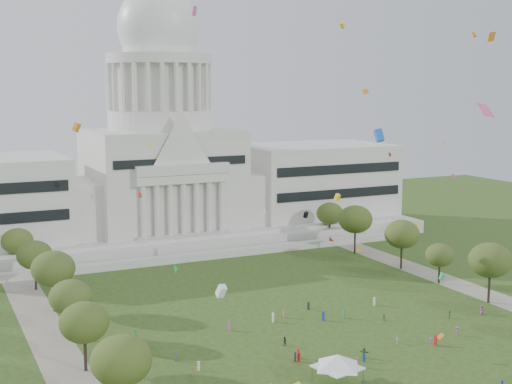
# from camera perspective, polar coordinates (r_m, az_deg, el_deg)

# --- Properties ---
(ground) EXTENTS (400.00, 400.00, 0.00)m
(ground) POSITION_cam_1_polar(r_m,az_deg,el_deg) (128.99, 8.85, -13.32)
(ground) COLOR #2F4818
(ground) RESTS_ON ground
(capitol) EXTENTS (160.00, 64.50, 91.30)m
(capitol) POSITION_cam_1_polar(r_m,az_deg,el_deg) (224.29, -7.55, 1.90)
(capitol) COLOR beige
(capitol) RESTS_ON ground
(path_left) EXTENTS (8.00, 160.00, 0.04)m
(path_left) POSITION_cam_1_polar(r_m,az_deg,el_deg) (138.57, -15.80, -11.97)
(path_left) COLOR gray
(path_left) RESTS_ON ground
(path_right) EXTENTS (8.00, 160.00, 0.04)m
(path_right) POSITION_cam_1_polar(r_m,az_deg,el_deg) (179.74, 16.22, -7.25)
(path_right) COLOR gray
(path_right) RESTS_ON ground
(row_tree_l_1) EXTENTS (8.86, 8.86, 12.59)m
(row_tree_l_1) POSITION_cam_1_polar(r_m,az_deg,el_deg) (105.91, -10.73, -13.12)
(row_tree_l_1) COLOR black
(row_tree_l_1) RESTS_ON ground
(row_tree_l_2) EXTENTS (8.42, 8.42, 11.97)m
(row_tree_l_2) POSITION_cam_1_polar(r_m,az_deg,el_deg) (124.46, -13.59, -10.11)
(row_tree_l_2) COLOR black
(row_tree_l_2) RESTS_ON ground
(row_tree_r_2) EXTENTS (9.55, 9.55, 13.58)m
(row_tree_r_2) POSITION_cam_1_polar(r_m,az_deg,el_deg) (165.93, 18.24, -5.21)
(row_tree_r_2) COLOR black
(row_tree_r_2) RESTS_ON ground
(row_tree_l_3) EXTENTS (8.12, 8.12, 11.55)m
(row_tree_l_3) POSITION_cam_1_polar(r_m,az_deg,el_deg) (140.30, -14.62, -8.14)
(row_tree_l_3) COLOR black
(row_tree_l_3) RESTS_ON ground
(row_tree_r_3) EXTENTS (7.01, 7.01, 9.98)m
(row_tree_r_3) POSITION_cam_1_polar(r_m,az_deg,el_deg) (178.97, 14.49, -4.91)
(row_tree_r_3) COLOR black
(row_tree_r_3) RESTS_ON ground
(row_tree_l_4) EXTENTS (9.29, 9.29, 13.21)m
(row_tree_l_4) POSITION_cam_1_polar(r_m,az_deg,el_deg) (157.60, -15.92, -5.92)
(row_tree_l_4) COLOR black
(row_tree_l_4) RESTS_ON ground
(row_tree_r_4) EXTENTS (9.19, 9.19, 13.06)m
(row_tree_r_4) POSITION_cam_1_polar(r_m,az_deg,el_deg) (190.58, 11.60, -3.33)
(row_tree_r_4) COLOR black
(row_tree_r_4) RESTS_ON ground
(row_tree_l_5) EXTENTS (8.33, 8.33, 11.85)m
(row_tree_l_5) POSITION_cam_1_polar(r_m,az_deg,el_deg) (175.55, -17.29, -4.84)
(row_tree_l_5) COLOR black
(row_tree_l_5) RESTS_ON ground
(row_tree_r_5) EXTENTS (9.82, 9.82, 13.96)m
(row_tree_r_5) POSITION_cam_1_polar(r_m,az_deg,el_deg) (205.86, 7.95, -2.18)
(row_tree_r_5) COLOR black
(row_tree_r_5) RESTS_ON ground
(row_tree_l_6) EXTENTS (8.19, 8.19, 11.64)m
(row_tree_l_6) POSITION_cam_1_polar(r_m,az_deg,el_deg) (192.96, -18.56, -3.76)
(row_tree_l_6) COLOR black
(row_tree_l_6) RESTS_ON ground
(row_tree_r_6) EXTENTS (8.42, 8.42, 11.97)m
(row_tree_r_6) POSITION_cam_1_polar(r_m,az_deg,el_deg) (222.31, 5.94, -1.73)
(row_tree_r_6) COLOR black
(row_tree_r_6) RESTS_ON ground
(event_tent) EXTENTS (10.66, 10.66, 5.03)m
(event_tent) POSITION_cam_1_polar(r_m,az_deg,el_deg) (118.53, 6.55, -13.25)
(event_tent) COLOR #4C4C4C
(event_tent) RESTS_ON ground
(person_0) EXTENTS (1.12, 0.98, 1.93)m
(person_0) POSITION_cam_1_polar(r_m,az_deg,el_deg) (159.50, 17.63, -8.96)
(person_0) COLOR #994C8C
(person_0) RESTS_ON ground
(person_2) EXTENTS (0.86, 0.93, 1.63)m
(person_2) POSITION_cam_1_polar(r_m,az_deg,el_deg) (154.79, 15.25, -9.45)
(person_2) COLOR #33723F
(person_2) RESTS_ON ground
(person_3) EXTENTS (0.84, 1.12, 1.55)m
(person_3) POSITION_cam_1_polar(r_m,az_deg,el_deg) (138.72, 13.83, -11.54)
(person_3) COLOR #994C8C
(person_3) RESTS_ON ground
(person_4) EXTENTS (0.75, 1.02, 1.56)m
(person_4) POSITION_cam_1_polar(r_m,az_deg,el_deg) (138.29, 11.22, -11.51)
(person_4) COLOR silver
(person_4) RESTS_ON ground
(person_5) EXTENTS (1.70, 1.88, 1.97)m
(person_5) POSITION_cam_1_polar(r_m,az_deg,el_deg) (130.36, 8.63, -12.61)
(person_5) COLOR #33723F
(person_5) RESTS_ON ground
(person_6) EXTENTS (0.60, 0.82, 1.53)m
(person_6) POSITION_cam_1_polar(r_m,az_deg,el_deg) (123.39, 19.08, -14.35)
(person_6) COLOR navy
(person_6) RESTS_ON ground
(person_8) EXTENTS (0.84, 0.53, 1.70)m
(person_8) POSITION_cam_1_polar(r_m,az_deg,el_deg) (134.92, 2.28, -11.84)
(person_8) COLOR #26262B
(person_8) RESTS_ON ground
(person_9) EXTENTS (1.33, 1.13, 1.84)m
(person_9) POSITION_cam_1_polar(r_m,az_deg,el_deg) (145.10, 15.81, -10.65)
(person_9) COLOR #994C8C
(person_9) RESTS_ON ground
(person_10) EXTENTS (0.58, 0.92, 1.49)m
(person_10) POSITION_cam_1_polar(r_m,az_deg,el_deg) (150.59, 10.20, -9.82)
(person_10) COLOR olive
(person_10) RESTS_ON ground
(distant_crowd) EXTENTS (61.72, 35.23, 1.92)m
(distant_crowd) POSITION_cam_1_polar(r_m,az_deg,el_deg) (135.09, 1.15, -11.79)
(distant_crowd) COLOR #994C8C
(distant_crowd) RESTS_ON ground
(kite_swarm) EXTENTS (92.05, 103.07, 66.17)m
(kite_swarm) POSITION_cam_1_polar(r_m,az_deg,el_deg) (125.89, 6.61, 0.92)
(kite_swarm) COLOR red
(kite_swarm) RESTS_ON ground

